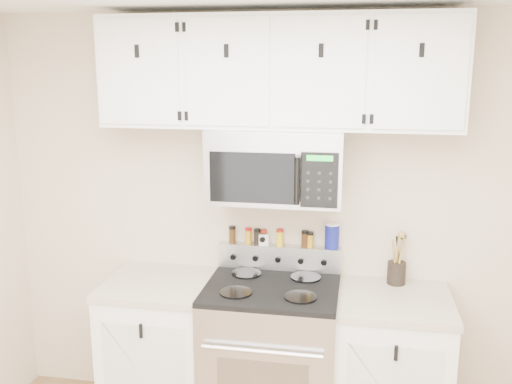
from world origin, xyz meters
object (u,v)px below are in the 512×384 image
range (272,358)px  utensil_crock (396,271)px  microwave (276,165)px  salt_canister (332,236)px

range → utensil_crock: 0.90m
microwave → utensil_crock: 0.95m
microwave → utensil_crock: (0.71, 0.11, -0.63)m
range → microwave: size_ratio=1.45×
utensil_crock → salt_canister: salt_canister is taller
range → salt_canister: salt_canister is taller
range → utensil_crock: size_ratio=3.52×
salt_canister → range: bearing=-138.7°
range → microwave: 1.15m
microwave → utensil_crock: bearing=8.5°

